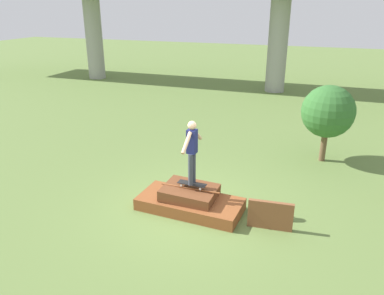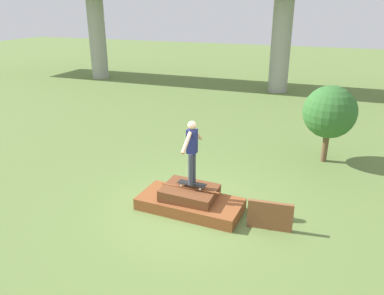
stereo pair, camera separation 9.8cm
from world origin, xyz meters
name	(u,v)px [view 1 (the left image)]	position (x,y,z in m)	size (l,w,h in m)	color
ground_plane	(190,209)	(0.00, 0.00, 0.00)	(80.00, 80.00, 0.00)	olive
scrap_pile	(190,201)	(-0.01, 0.02, 0.23)	(2.64, 1.30, 0.62)	brown
scrap_plank_loose	(270,215)	(2.01, -0.17, 0.35)	(1.02, 0.18, 0.69)	brown
skateboard	(192,184)	(0.03, 0.07, 0.69)	(0.73, 0.25, 0.09)	black
skater	(192,148)	(0.03, 0.07, 1.63)	(0.23, 1.15, 1.60)	#383D4C
tree_behind_left	(328,112)	(3.01, 4.44, 1.66)	(1.66, 1.66, 2.50)	brown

